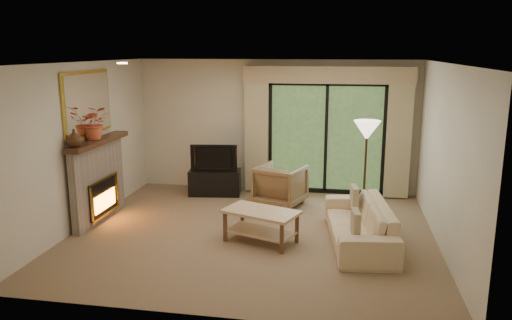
% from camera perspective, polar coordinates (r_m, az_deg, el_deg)
% --- Properties ---
extents(floor, '(5.50, 5.50, 0.00)m').
position_cam_1_polar(floor, '(7.82, -0.39, -8.37)').
color(floor, '#82684D').
rests_on(floor, ground).
extents(ceiling, '(5.50, 5.50, 0.00)m').
position_cam_1_polar(ceiling, '(7.30, -0.42, 11.05)').
color(ceiling, silver).
rests_on(ceiling, ground).
extents(wall_back, '(5.00, 0.00, 5.00)m').
position_cam_1_polar(wall_back, '(9.88, 2.24, 3.88)').
color(wall_back, beige).
rests_on(wall_back, ground).
extents(wall_front, '(5.00, 0.00, 5.00)m').
position_cam_1_polar(wall_front, '(5.09, -5.56, -4.58)').
color(wall_front, beige).
rests_on(wall_front, ground).
extents(wall_left, '(0.00, 5.00, 5.00)m').
position_cam_1_polar(wall_left, '(8.39, -19.21, 1.61)').
color(wall_left, beige).
rests_on(wall_left, ground).
extents(wall_right, '(0.00, 5.00, 5.00)m').
position_cam_1_polar(wall_right, '(7.47, 20.83, 0.20)').
color(wall_right, beige).
rests_on(wall_right, ground).
extents(fireplace, '(0.24, 1.70, 1.37)m').
position_cam_1_polar(fireplace, '(8.63, -17.58, -2.16)').
color(fireplace, gray).
rests_on(fireplace, floor).
extents(mirror, '(0.07, 1.45, 1.02)m').
position_cam_1_polar(mirror, '(8.46, -18.67, 6.19)').
color(mirror, gold).
rests_on(mirror, wall_left).
extents(sliding_door, '(2.26, 0.10, 2.16)m').
position_cam_1_polar(sliding_door, '(9.78, 8.01, 2.48)').
color(sliding_door, black).
rests_on(sliding_door, floor).
extents(curtain_left, '(0.45, 0.18, 2.35)m').
position_cam_1_polar(curtain_left, '(9.79, 0.08, 3.21)').
color(curtain_left, tan).
rests_on(curtain_left, floor).
extents(curtain_right, '(0.45, 0.18, 2.35)m').
position_cam_1_polar(curtain_right, '(9.70, 16.00, 2.63)').
color(curtain_right, tan).
rests_on(curtain_right, floor).
extents(cornice, '(3.20, 0.24, 0.32)m').
position_cam_1_polar(cornice, '(9.55, 8.21, 9.61)').
color(cornice, tan).
rests_on(cornice, wall_back).
extents(media_console, '(1.04, 0.57, 0.50)m').
position_cam_1_polar(media_console, '(9.78, -4.72, -2.55)').
color(media_console, black).
rests_on(media_console, floor).
extents(tv, '(0.90, 0.23, 0.52)m').
position_cam_1_polar(tv, '(9.67, -4.77, 0.35)').
color(tv, black).
rests_on(tv, media_console).
extents(armchair, '(1.01, 1.03, 0.75)m').
position_cam_1_polar(armchair, '(9.09, 2.80, -2.89)').
color(armchair, brown).
rests_on(armchair, floor).
extents(sofa, '(1.07, 2.17, 0.61)m').
position_cam_1_polar(sofa, '(7.52, 11.71, -7.05)').
color(sofa, '#D2B78E').
rests_on(sofa, floor).
extents(pillow_near, '(0.13, 0.35, 0.34)m').
position_cam_1_polar(pillow_near, '(6.88, 11.31, -7.08)').
color(pillow_near, brown).
rests_on(pillow_near, sofa).
extents(pillow_far, '(0.14, 0.36, 0.35)m').
position_cam_1_polar(pillow_far, '(8.02, 11.17, -4.21)').
color(pillow_far, brown).
rests_on(pillow_far, sofa).
extents(coffee_table, '(1.21, 0.93, 0.48)m').
position_cam_1_polar(coffee_table, '(7.42, 0.57, -7.56)').
color(coffee_table, tan).
rests_on(coffee_table, floor).
extents(floor_lamp, '(0.52, 0.52, 1.65)m').
position_cam_1_polar(floor_lamp, '(8.52, 12.35, -1.09)').
color(floor_lamp, '#FFECCE').
rests_on(floor_lamp, floor).
extents(vase, '(0.32, 0.32, 0.26)m').
position_cam_1_polar(vase, '(7.89, -20.07, 2.38)').
color(vase, '#3E2414').
rests_on(vase, fireplace).
extents(branches, '(0.59, 0.55, 0.53)m').
position_cam_1_polar(branches, '(8.42, -17.99, 4.06)').
color(branches, '#C95634').
rests_on(branches, fireplace).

